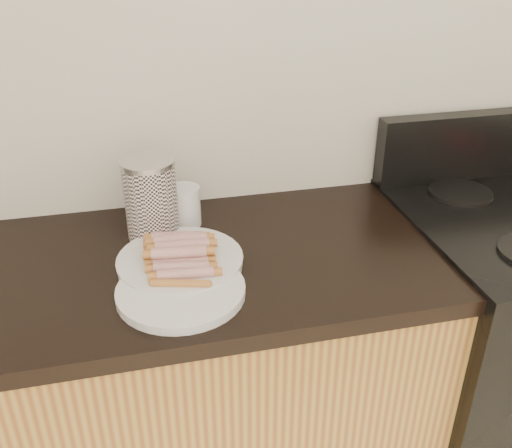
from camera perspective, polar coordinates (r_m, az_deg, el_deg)
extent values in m
cube|color=silver|center=(1.53, -1.57, 16.48)|extent=(4.00, 0.04, 2.60)
cube|color=#AD843A|center=(1.71, -23.80, -18.84)|extent=(2.20, 0.59, 0.86)
cube|color=black|center=(1.89, 22.89, 7.46)|extent=(0.76, 0.06, 0.20)
cylinder|color=black|center=(1.74, 19.78, 2.98)|extent=(0.18, 0.18, 0.01)
cylinder|color=silver|center=(1.33, -7.57, -3.87)|extent=(0.37, 0.37, 0.02)
cylinder|color=silver|center=(1.24, -7.52, -6.65)|extent=(0.31, 0.31, 0.02)
cylinder|color=brown|center=(1.25, -7.20, -5.02)|extent=(0.12, 0.04, 0.03)
cylinder|color=brown|center=(1.27, -7.35, -4.33)|extent=(0.12, 0.04, 0.03)
cylinder|color=brown|center=(1.30, -7.49, -3.68)|extent=(0.12, 0.04, 0.03)
cylinder|color=brown|center=(1.32, -7.63, -3.04)|extent=(0.12, 0.04, 0.03)
cylinder|color=brown|center=(1.35, -7.77, -2.43)|extent=(0.12, 0.04, 0.03)
cylinder|color=brown|center=(1.37, -7.89, -1.84)|extent=(0.12, 0.04, 0.03)
cylinder|color=brown|center=(1.40, -8.02, -1.27)|extent=(0.12, 0.04, 0.03)
cylinder|color=brown|center=(1.29, -7.55, -2.83)|extent=(0.12, 0.04, 0.03)
cylinder|color=brown|center=(1.31, -7.69, -2.21)|extent=(0.12, 0.04, 0.03)
cylinder|color=brown|center=(1.34, -7.83, -1.61)|extent=(0.12, 0.04, 0.03)
cylinder|color=#AD662A|center=(1.23, -7.58, -5.92)|extent=(0.12, 0.05, 0.02)
cylinder|color=silver|center=(1.43, -10.44, 2.26)|extent=(0.13, 0.13, 0.19)
cylinder|color=silver|center=(1.39, -10.81, 6.08)|extent=(0.13, 0.13, 0.01)
cylinder|color=white|center=(1.49, -7.18, 1.78)|extent=(0.10, 0.10, 0.11)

